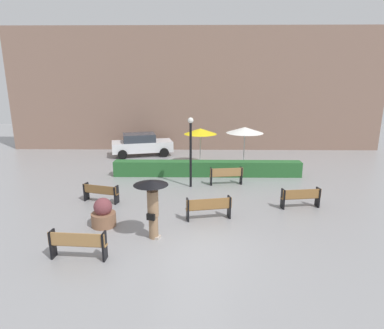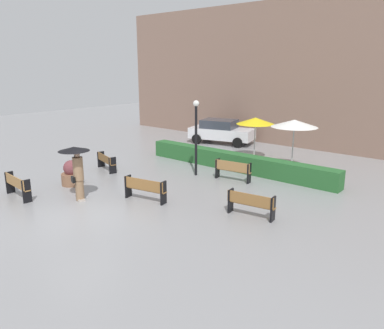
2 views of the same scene
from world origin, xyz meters
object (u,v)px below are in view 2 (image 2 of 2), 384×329
pedestrian_with_umbrella (76,164)px  parked_car (221,131)px  bench_far_left (106,161)px  patio_umbrella_white (294,123)px  bench_far_right (251,203)px  planter_pot (72,174)px  bench_mid_center (145,188)px  lamp_post (196,129)px  bench_near_left (17,185)px  patio_umbrella_yellow (255,121)px  bench_back_row (233,169)px

pedestrian_with_umbrella → parked_car: (-2.46, 12.61, -0.64)m
bench_far_left → patio_umbrella_white: patio_umbrella_white is taller
bench_far_right → planter_pot: bearing=-166.5°
bench_mid_center → bench_far_right: bearing=17.6°
planter_pot → lamp_post: size_ratio=0.31×
bench_far_left → bench_near_left: 4.82m
bench_mid_center → lamp_post: 4.40m
bench_far_left → patio_umbrella_yellow: bearing=55.9°
patio_umbrella_white → bench_back_row: bearing=-112.6°
pedestrian_with_umbrella → patio_umbrella_white: 10.16m
bench_near_left → patio_umbrella_yellow: bearing=71.6°
bench_near_left → patio_umbrella_yellow: (3.78, 11.36, 1.62)m
bench_back_row → pedestrian_with_umbrella: pedestrian_with_umbrella is taller
bench_mid_center → bench_far_right: 4.12m
parked_car → planter_pot: bearing=-87.6°
bench_back_row → patio_umbrella_yellow: size_ratio=0.74×
planter_pot → parked_car: size_ratio=0.24×
bench_far_left → bench_far_right: size_ratio=0.98×
bench_near_left → lamp_post: 7.88m
bench_mid_center → planter_pot: planter_pot is taller
pedestrian_with_umbrella → lamp_post: bearing=78.1°
bench_near_left → pedestrian_with_umbrella: (2.09, 1.37, 0.92)m
bench_back_row → pedestrian_with_umbrella: (-3.01, -5.98, 0.92)m
bench_mid_center → bench_far_right: bench_mid_center is taller
bench_mid_center → patio_umbrella_yellow: patio_umbrella_yellow is taller
patio_umbrella_yellow → patio_umbrella_white: bearing=-17.6°
bench_back_row → patio_umbrella_yellow: patio_umbrella_yellow is taller
bench_far_left → patio_umbrella_white: (7.09, 5.75, 1.89)m
bench_far_right → bench_back_row: (-2.88, 3.12, 0.04)m
bench_far_left → planter_pot: planter_pot is taller
bench_far_right → planter_pot: (-7.86, -1.88, -0.03)m
bench_mid_center → bench_back_row: bearing=76.5°
bench_far_right → lamp_post: (-4.71, 2.75, 1.68)m
bench_mid_center → bench_back_row: size_ratio=1.04×
bench_far_left → bench_mid_center: bench_mid_center is taller
patio_umbrella_white → lamp_post: bearing=-131.7°
lamp_post → patio_umbrella_white: 4.74m
bench_near_left → patio_umbrella_white: 12.46m
bench_near_left → parked_car: (-0.38, 13.98, 0.28)m
patio_umbrella_yellow → parked_car: patio_umbrella_yellow is taller
bench_near_left → bench_far_right: size_ratio=1.03×
bench_far_left → bench_back_row: 6.33m
bench_far_left → lamp_post: 4.84m
bench_far_right → planter_pot: size_ratio=1.56×
lamp_post → patio_umbrella_yellow: 4.40m
bench_far_right → bench_near_left: bearing=-152.1°
bench_far_right → pedestrian_with_umbrella: bearing=-154.1°
bench_far_right → patio_umbrella_white: patio_umbrella_white is taller
bench_mid_center → bench_back_row: (1.05, 4.37, 0.02)m
pedestrian_with_umbrella → parked_car: size_ratio=0.47×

